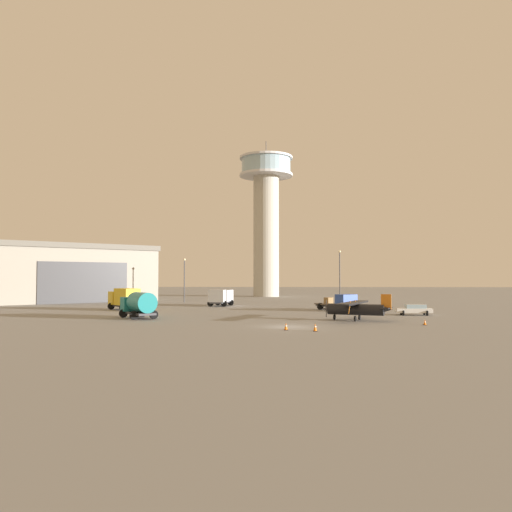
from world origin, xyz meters
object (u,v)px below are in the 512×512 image
car_white (414,309)px  truck_box_yellow (124,298)px  traffic_cone_near_right (286,326)px  airplane_black (356,308)px  traffic_cone_near_left (425,322)px  traffic_cone_mid_apron (315,327)px  light_post_west (340,272)px  light_post_north (184,276)px  truck_flatbed_blue (340,302)px  truck_box_silver (221,296)px  truck_fuel_tanker_teal (139,304)px  control_tower (266,209)px

car_white → truck_box_yellow: bearing=-8.6°
traffic_cone_near_right → airplane_black: bearing=53.4°
traffic_cone_near_left → traffic_cone_mid_apron: size_ratio=0.77×
light_post_west → light_post_north: (-29.17, 1.10, -0.74)m
light_post_west → car_white: bearing=-78.5°
truck_flatbed_blue → traffic_cone_near_right: (-7.83, -26.81, -0.86)m
truck_box_silver → light_post_north: bearing=-133.5°
truck_fuel_tanker_teal → car_white: bearing=-113.4°
light_post_west → traffic_cone_near_left: 43.53m
truck_fuel_tanker_teal → truck_box_yellow: (-6.37, 14.67, 0.08)m
car_white → light_post_west: 30.61m
car_white → truck_fuel_tanker_teal: bearing=14.3°
control_tower → truck_fuel_tanker_teal: (-12.47, -68.04, -20.05)m
control_tower → traffic_cone_near_left: control_tower is taller
truck_box_silver → car_white: truck_box_silver is taller
airplane_black → truck_flatbed_blue: bearing=-69.5°
light_post_north → traffic_cone_near_right: bearing=-69.1°
truck_fuel_tanker_teal → traffic_cone_near_left: size_ratio=11.42×
truck_box_yellow → airplane_black: bearing=-159.8°
truck_flatbed_blue → traffic_cone_near_left: 22.20m
control_tower → car_white: control_tower is taller
control_tower → truck_flatbed_blue: bearing=-77.1°
truck_box_yellow → truck_box_silver: bearing=-90.1°
traffic_cone_mid_apron → car_white: bearing=55.5°
airplane_black → control_tower: bearing=-59.4°
traffic_cone_mid_apron → truck_fuel_tanker_teal: bearing=146.2°
truck_box_yellow → traffic_cone_near_right: size_ratio=9.37×
traffic_cone_mid_apron → light_post_west: bearing=81.2°
truck_box_silver → light_post_west: 23.54m
traffic_cone_near_left → traffic_cone_mid_apron: traffic_cone_mid_apron is taller
truck_fuel_tanker_teal → car_white: 33.83m
truck_box_yellow → light_post_west: light_post_west is taller
traffic_cone_near_left → light_post_west: bearing=94.8°
truck_box_yellow → traffic_cone_near_right: bearing=178.8°
light_post_west → light_post_north: 29.20m
truck_flatbed_blue → car_white: size_ratio=1.65×
traffic_cone_near_left → control_tower: bearing=103.8°
light_post_west → traffic_cone_mid_apron: (-7.65, -49.46, -5.37)m
truck_flatbed_blue → traffic_cone_near_left: size_ratio=13.22×
airplane_black → truck_flatbed_blue: 16.28m
control_tower → truck_flatbed_blue: control_tower is taller
traffic_cone_near_right → traffic_cone_near_left: bearing=21.5°
truck_box_silver → truck_fuel_tanker_teal: 26.92m
light_post_north → light_post_west: bearing=-2.2°
airplane_black → car_white: size_ratio=2.21×
truck_flatbed_blue → traffic_cone_near_right: truck_flatbed_blue is taller
truck_flatbed_blue → truck_fuel_tanker_teal: truck_fuel_tanker_teal is taller
car_white → light_post_west: size_ratio=0.46×
traffic_cone_near_left → traffic_cone_near_right: bearing=-158.5°
control_tower → truck_box_silver: (-6.13, -41.88, -20.14)m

